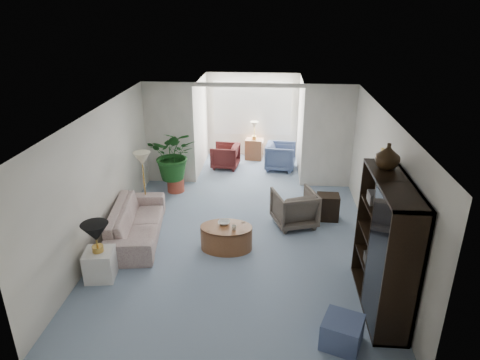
# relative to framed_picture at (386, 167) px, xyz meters

# --- Properties ---
(floor) EXTENTS (6.00, 6.00, 0.00)m
(floor) POSITION_rel_framed_picture_xyz_m (-2.46, 0.10, -1.70)
(floor) COLOR #879DB3
(floor) RESTS_ON ground
(sunroom_floor) EXTENTS (2.60, 2.60, 0.00)m
(sunroom_floor) POSITION_rel_framed_picture_xyz_m (-2.46, 4.20, -1.70)
(sunroom_floor) COLOR #879DB3
(sunroom_floor) RESTS_ON ground
(back_pier_left) EXTENTS (1.20, 0.12, 2.50)m
(back_pier_left) POSITION_rel_framed_picture_xyz_m (-4.36, 3.10, -0.45)
(back_pier_left) COLOR white
(back_pier_left) RESTS_ON ground
(back_pier_right) EXTENTS (1.20, 0.12, 2.50)m
(back_pier_right) POSITION_rel_framed_picture_xyz_m (-0.56, 3.10, -0.45)
(back_pier_right) COLOR white
(back_pier_right) RESTS_ON ground
(back_header) EXTENTS (2.60, 0.12, 0.10)m
(back_header) POSITION_rel_framed_picture_xyz_m (-2.46, 3.10, 0.75)
(back_header) COLOR white
(back_header) RESTS_ON back_pier_left
(window_pane) EXTENTS (2.20, 0.02, 1.50)m
(window_pane) POSITION_rel_framed_picture_xyz_m (-2.46, 5.28, -0.30)
(window_pane) COLOR white
(window_blinds) EXTENTS (2.20, 0.02, 1.50)m
(window_blinds) POSITION_rel_framed_picture_xyz_m (-2.46, 5.25, -0.30)
(window_blinds) COLOR white
(framed_picture) EXTENTS (0.04, 0.50, 0.40)m
(framed_picture) POSITION_rel_framed_picture_xyz_m (0.00, 0.00, 0.00)
(framed_picture) COLOR beige
(sofa) EXTENTS (1.15, 2.30, 0.64)m
(sofa) POSITION_rel_framed_picture_xyz_m (-4.42, 0.33, -1.38)
(sofa) COLOR beige
(sofa) RESTS_ON ground
(end_table) EXTENTS (0.52, 0.52, 0.50)m
(end_table) POSITION_rel_framed_picture_xyz_m (-4.62, -1.02, -1.45)
(end_table) COLOR white
(end_table) RESTS_ON ground
(table_lamp) EXTENTS (0.44, 0.44, 0.30)m
(table_lamp) POSITION_rel_framed_picture_xyz_m (-4.62, -1.02, -0.85)
(table_lamp) COLOR black
(table_lamp) RESTS_ON end_table
(floor_lamp) EXTENTS (0.36, 0.36, 0.28)m
(floor_lamp) POSITION_rel_framed_picture_xyz_m (-4.51, 1.31, -0.45)
(floor_lamp) COLOR beige
(floor_lamp) RESTS_ON ground
(coffee_table) EXTENTS (0.99, 0.99, 0.45)m
(coffee_table) POSITION_rel_framed_picture_xyz_m (-2.66, 0.04, -1.47)
(coffee_table) COLOR brown
(coffee_table) RESTS_ON ground
(coffee_bowl) EXTENTS (0.23, 0.23, 0.05)m
(coffee_bowl) POSITION_rel_framed_picture_xyz_m (-2.71, 0.14, -1.22)
(coffee_bowl) COLOR silver
(coffee_bowl) RESTS_ON coffee_table
(coffee_cup) EXTENTS (0.09, 0.09, 0.08)m
(coffee_cup) POSITION_rel_framed_picture_xyz_m (-2.51, -0.06, -1.21)
(coffee_cup) COLOR beige
(coffee_cup) RESTS_ON coffee_table
(wingback_chair) EXTENTS (1.01, 1.03, 0.74)m
(wingback_chair) POSITION_rel_framed_picture_xyz_m (-1.39, 1.07, -1.33)
(wingback_chair) COLOR #645A4F
(wingback_chair) RESTS_ON ground
(side_table_dark) EXTENTS (0.46, 0.37, 0.54)m
(side_table_dark) POSITION_rel_framed_picture_xyz_m (-0.69, 1.37, -1.43)
(side_table_dark) COLOR black
(side_table_dark) RESTS_ON ground
(entertainment_cabinet) EXTENTS (0.48, 1.81, 2.01)m
(entertainment_cabinet) POSITION_rel_framed_picture_xyz_m (-0.23, -1.35, -0.70)
(entertainment_cabinet) COLOR black
(entertainment_cabinet) RESTS_ON ground
(cabinet_urn) EXTENTS (0.35, 0.35, 0.37)m
(cabinet_urn) POSITION_rel_framed_picture_xyz_m (-0.23, -0.85, 0.49)
(cabinet_urn) COLOR #312110
(cabinet_urn) RESTS_ON entertainment_cabinet
(ottoman) EXTENTS (0.64, 0.64, 0.39)m
(ottoman) POSITION_rel_framed_picture_xyz_m (-0.88, -2.23, -1.50)
(ottoman) COLOR #4C5A83
(ottoman) RESTS_ON ground
(plant_pot) EXTENTS (0.40, 0.40, 0.32)m
(plant_pot) POSITION_rel_framed_picture_xyz_m (-4.14, 2.52, -1.54)
(plant_pot) COLOR #AF4632
(plant_pot) RESTS_ON ground
(house_plant) EXTENTS (1.10, 0.95, 1.22)m
(house_plant) POSITION_rel_framed_picture_xyz_m (-4.14, 2.52, -0.77)
(house_plant) COLOR #1B4E1C
(house_plant) RESTS_ON plant_pot
(sunroom_chair_blue) EXTENTS (0.86, 0.84, 0.71)m
(sunroom_chair_blue) POSITION_rel_framed_picture_xyz_m (-1.63, 4.20, -1.35)
(sunroom_chair_blue) COLOR #4C5A83
(sunroom_chair_blue) RESTS_ON ground
(sunroom_chair_maroon) EXTENTS (0.79, 0.77, 0.65)m
(sunroom_chair_maroon) POSITION_rel_framed_picture_xyz_m (-3.13, 4.20, -1.37)
(sunroom_chair_maroon) COLOR #551F1D
(sunroom_chair_maroon) RESTS_ON ground
(sunroom_table) EXTENTS (0.52, 0.43, 0.59)m
(sunroom_table) POSITION_rel_framed_picture_xyz_m (-2.38, 4.95, -1.41)
(sunroom_table) COLOR brown
(sunroom_table) RESTS_ON ground
(shelf_clutter) EXTENTS (0.30, 1.20, 1.06)m
(shelf_clutter) POSITION_rel_framed_picture_xyz_m (-0.28, -1.45, -0.61)
(shelf_clutter) COLOR #494644
(shelf_clutter) RESTS_ON entertainment_cabinet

